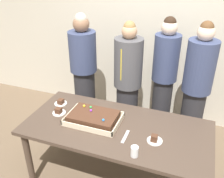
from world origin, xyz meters
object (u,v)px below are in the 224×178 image
object	(u,v)px
plated_slice_near_right	(59,112)
drink_cup_nearest	(135,151)
sheet_cake	(94,118)
party_table	(116,133)
person_striped_tie_right	(84,72)
person_serving_front	(128,83)
cake_server_utensil	(125,137)
person_far_right_suit	(164,78)
plated_slice_far_left	(154,139)
plated_slice_near_left	(61,102)
person_green_shirt_behind	(196,89)

from	to	relation	value
plated_slice_near_right	drink_cup_nearest	distance (m)	1.05
sheet_cake	plated_slice_near_right	bearing A→B (deg)	-179.67
party_table	person_striped_tie_right	distance (m)	1.22
person_serving_front	person_striped_tie_right	xyz separation A→B (m)	(-0.67, 0.06, 0.02)
plated_slice_near_right	cake_server_utensil	world-z (taller)	plated_slice_near_right
plated_slice_near_right	person_far_right_suit	world-z (taller)	person_far_right_suit
plated_slice_far_left	cake_server_utensil	xyz separation A→B (m)	(-0.28, -0.03, -0.02)
person_striped_tie_right	person_far_right_suit	xyz separation A→B (m)	(1.10, 0.21, 0.01)
sheet_cake	plated_slice_far_left	world-z (taller)	sheet_cake
party_table	drink_cup_nearest	bearing A→B (deg)	-50.35
cake_server_utensil	person_far_right_suit	world-z (taller)	person_far_right_suit
plated_slice_far_left	plated_slice_near_right	bearing A→B (deg)	174.61
plated_slice_near_left	cake_server_utensil	world-z (taller)	plated_slice_near_left
sheet_cake	cake_server_utensil	xyz separation A→B (m)	(0.40, -0.14, -0.04)
cake_server_utensil	person_green_shirt_behind	world-z (taller)	person_green_shirt_behind
plated_slice_far_left	drink_cup_nearest	world-z (taller)	drink_cup_nearest
party_table	person_serving_front	world-z (taller)	person_serving_front
drink_cup_nearest	person_striped_tie_right	bearing A→B (deg)	131.41
sheet_cake	plated_slice_far_left	bearing A→B (deg)	-8.93
drink_cup_nearest	cake_server_utensil	bearing A→B (deg)	124.62
plated_slice_near_right	plated_slice_far_left	distance (m)	1.12
party_table	drink_cup_nearest	xyz separation A→B (m)	(0.30, -0.36, 0.13)
drink_cup_nearest	person_green_shirt_behind	bearing A→B (deg)	71.40
plated_slice_near_left	plated_slice_far_left	distance (m)	1.23
party_table	drink_cup_nearest	world-z (taller)	drink_cup_nearest
plated_slice_near_left	person_far_right_suit	xyz separation A→B (m)	(1.07, 0.92, 0.10)
party_table	person_striped_tie_right	size ratio (longest dim) A/B	1.14
sheet_cake	plated_slice_far_left	xyz separation A→B (m)	(0.69, -0.11, -0.02)
drink_cup_nearest	person_far_right_suit	world-z (taller)	person_far_right_suit
drink_cup_nearest	person_far_right_suit	distance (m)	1.46
person_serving_front	person_far_right_suit	xyz separation A→B (m)	(0.43, 0.27, 0.03)
cake_server_utensil	person_green_shirt_behind	distance (m)	1.20
person_serving_front	person_striped_tie_right	distance (m)	0.67
person_striped_tie_right	plated_slice_far_left	bearing A→B (deg)	19.49
plated_slice_near_left	drink_cup_nearest	world-z (taller)	drink_cup_nearest
party_table	person_far_right_suit	xyz separation A→B (m)	(0.29, 1.11, 0.21)
plated_slice_near_left	person_striped_tie_right	bearing A→B (deg)	92.55
drink_cup_nearest	person_striped_tie_right	distance (m)	1.67
plated_slice_far_left	person_green_shirt_behind	size ratio (longest dim) A/B	0.09
party_table	person_far_right_suit	size ratio (longest dim) A/B	1.15
party_table	person_green_shirt_behind	bearing A→B (deg)	51.67
drink_cup_nearest	person_serving_front	size ratio (longest dim) A/B	0.06
person_green_shirt_behind	plated_slice_near_left	bearing A→B (deg)	-16.85
plated_slice_near_right	person_serving_front	world-z (taller)	person_serving_front
drink_cup_nearest	cake_server_utensil	distance (m)	0.28
plated_slice_near_left	drink_cup_nearest	size ratio (longest dim) A/B	1.50
party_table	person_far_right_suit	bearing A→B (deg)	75.14
party_table	plated_slice_far_left	size ratio (longest dim) A/B	13.00
drink_cup_nearest	person_green_shirt_behind	xyz separation A→B (m)	(0.43, 1.27, 0.08)
plated_slice_near_left	plated_slice_far_left	xyz separation A→B (m)	(1.20, -0.29, 0.00)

